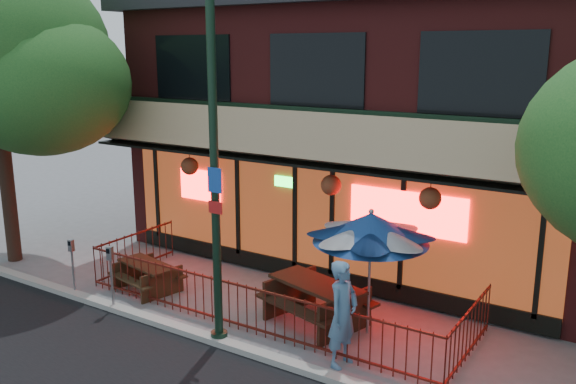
% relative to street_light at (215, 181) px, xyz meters
% --- Properties ---
extents(ground, '(80.00, 80.00, 0.00)m').
position_rel_street_light_xyz_m(ground, '(-0.00, 0.40, -3.15)').
color(ground, gray).
rests_on(ground, ground).
extents(curb, '(80.00, 0.25, 0.12)m').
position_rel_street_light_xyz_m(curb, '(-0.00, -0.10, -3.09)').
color(curb, '#999993').
rests_on(curb, ground).
extents(restaurant_building, '(12.96, 9.49, 8.05)m').
position_rel_street_light_xyz_m(restaurant_building, '(-0.00, 7.51, 0.98)').
color(restaurant_building, maroon).
rests_on(restaurant_building, ground).
extents(patio_fence, '(8.44, 2.62, 1.00)m').
position_rel_street_light_xyz_m(patio_fence, '(-0.00, 0.91, -2.52)').
color(patio_fence, '#4F1811').
rests_on(patio_fence, ground).
extents(street_light, '(0.43, 0.32, 7.00)m').
position_rel_street_light_xyz_m(street_light, '(0.00, 0.00, 0.00)').
color(street_light, black).
rests_on(street_light, ground).
extents(picnic_table_left, '(1.74, 1.46, 0.66)m').
position_rel_street_light_xyz_m(picnic_table_left, '(-3.00, 1.10, -2.72)').
color(picnic_table_left, '#392614').
rests_on(picnic_table_left, ground).
extents(picnic_table_right, '(2.38, 2.05, 0.87)m').
position_rel_street_light_xyz_m(picnic_table_right, '(1.16, 1.71, -2.58)').
color(picnic_table_right, '#331D12').
rests_on(picnic_table_right, ground).
extents(patio_umbrella, '(2.21, 2.21, 2.53)m').
position_rel_street_light_xyz_m(patio_umbrella, '(2.23, 1.86, -0.99)').
color(patio_umbrella, gray).
rests_on(patio_umbrella, ground).
extents(pedestrian, '(0.53, 0.74, 1.92)m').
position_rel_street_light_xyz_m(pedestrian, '(2.38, 0.50, -2.19)').
color(pedestrian, teal).
rests_on(pedestrian, ground).
extents(parking_meter_near, '(0.15, 0.14, 1.41)m').
position_rel_street_light_xyz_m(parking_meter_near, '(-2.84, -0.08, -2.19)').
color(parking_meter_near, gray).
rests_on(parking_meter_near, ground).
extents(parking_meter_far, '(0.13, 0.11, 1.31)m').
position_rel_street_light_xyz_m(parking_meter_far, '(-4.20, 0.00, -2.26)').
color(parking_meter_far, '#93969B').
rests_on(parking_meter_far, ground).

